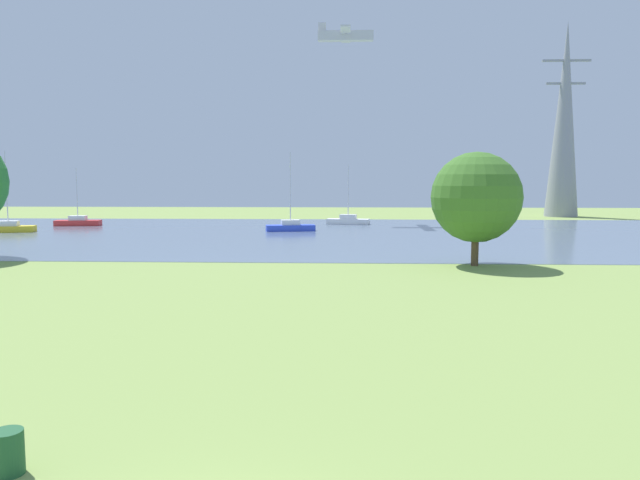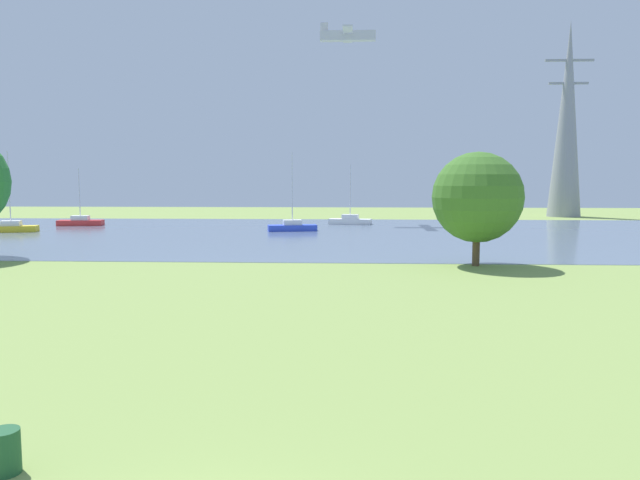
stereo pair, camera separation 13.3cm
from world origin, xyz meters
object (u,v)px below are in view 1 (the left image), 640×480
Objects in this scene: electricity_pylon at (564,120)px; sailboat_blue at (290,226)px; sailboat_yellow at (8,227)px; sailboat_red at (78,222)px; light_aircraft at (345,36)px; tree_east_near at (476,197)px; sailboat_white at (348,220)px; litter_bin at (8,453)px.

sailboat_blue is at bearing -144.50° from electricity_pylon.
sailboat_yellow is at bearing -156.15° from electricity_pylon.
sailboat_red is 8.85m from sailboat_yellow.
sailboat_red is 0.75× the size of light_aircraft.
electricity_pylon is (61.96, 27.39, 12.57)m from sailboat_yellow.
light_aircraft is at bearing 102.58° from tree_east_near.
sailboat_red is 0.82× the size of sailboat_blue.
sailboat_yellow is at bearing -155.11° from light_aircraft.
sailboat_white is 10.80m from sailboat_blue.
sailboat_white is at bearing -82.79° from light_aircraft.
electricity_pylon reaches higher than sailboat_white.
tree_east_near is (13.29, -23.37, 3.63)m from sailboat_blue.
tree_east_near is 0.81× the size of light_aircraft.
sailboat_white is 0.26× the size of electricity_pylon.
electricity_pylon is at bearing 28.29° from sailboat_white.
light_aircraft is (32.46, 15.06, 21.13)m from sailboat_yellow.
litter_bin is 0.12× the size of tree_east_near.
sailboat_blue is at bearing 119.62° from tree_east_near.
sailboat_white is at bearing 84.13° from litter_bin.
litter_bin is at bearing -95.87° from sailboat_white.
sailboat_white is 0.80× the size of light_aircraft.
litter_bin is 30.19m from tree_east_near.
sailboat_yellow reaches higher than tree_east_near.
light_aircraft is (-0.42, 3.32, 21.14)m from sailboat_white.
sailboat_blue is 44.55m from electricity_pylon.
litter_bin is 0.12× the size of sailboat_white.
tree_east_near is at bearing -27.21° from sailboat_yellow.
sailboat_blue is 0.92× the size of light_aircraft.
sailboat_blue is (-5.71, -9.17, 0.01)m from sailboat_white.
light_aircraft reaches higher than sailboat_white.
electricity_pylon is 33.10m from light_aircraft.
tree_east_near is at bearing -60.38° from sailboat_blue.
sailboat_white is at bearing 6.68° from sailboat_red.
sailboat_blue is 25.11m from light_aircraft.
sailboat_red is at bearing -173.32° from sailboat_white.
light_aircraft is (29.28, 6.80, 21.15)m from sailboat_red.
litter_bin is 0.13× the size of sailboat_red.
sailboat_red is (-23.61, 55.73, 0.06)m from litter_bin.
sailboat_yellow is 45.64m from tree_east_near.
tree_east_near is at bearing -114.04° from electricity_pylon.
litter_bin is at bearing -115.17° from electricity_pylon.
tree_east_near is 53.52m from electricity_pylon.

